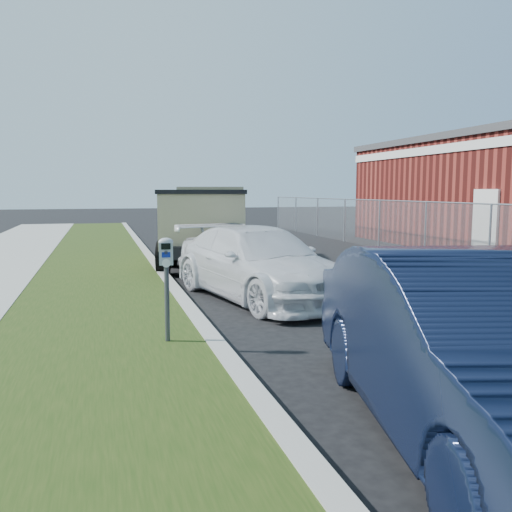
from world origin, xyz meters
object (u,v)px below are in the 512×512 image
object	(u,v)px
parking_meter	(166,267)
white_wagon	(259,263)
navy_sedan	(479,351)
dump_truck	(209,220)

from	to	relation	value
parking_meter	white_wagon	distance (m)	3.89
parking_meter	navy_sedan	xyz separation A→B (m)	(2.19, -3.47, -0.33)
dump_truck	white_wagon	bearing A→B (deg)	-76.14
navy_sedan	parking_meter	bearing A→B (deg)	134.22
white_wagon	dump_truck	bearing A→B (deg)	75.75
navy_sedan	dump_truck	bearing A→B (deg)	101.59
dump_truck	navy_sedan	bearing A→B (deg)	-75.92
parking_meter	dump_truck	size ratio (longest dim) A/B	0.23
parking_meter	dump_truck	xyz separation A→B (m)	(2.27, 8.66, 0.13)
white_wagon	navy_sedan	bearing A→B (deg)	-103.83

